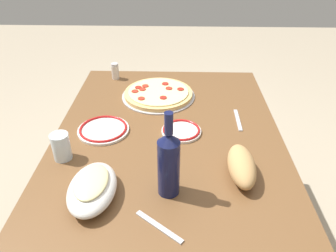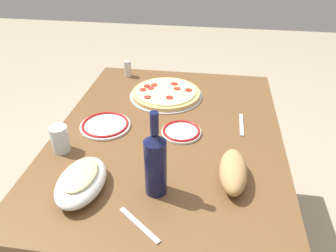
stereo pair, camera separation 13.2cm
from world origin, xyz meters
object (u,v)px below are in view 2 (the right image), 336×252
Objects in this scene: wine_bottle at (155,162)px; side_plate_far at (105,125)px; dining_table at (168,155)px; side_plate_near at (181,132)px; water_glass at (60,139)px; pepperoni_pizza at (166,93)px; baked_pasta_dish at (81,180)px; spice_shaker at (128,69)px; bread_loaf at (233,171)px.

side_plate_far is at bearing 39.29° from wine_bottle.
dining_table is 0.30m from side_plate_far.
side_plate_near is (0.34, -0.04, -0.11)m from wine_bottle.
water_glass is 0.47m from side_plate_near.
water_glass is 0.49× the size of side_plate_far.
wine_bottle is at bearing -174.01° from pepperoni_pizza.
pepperoni_pizza is at bearing 10.30° from dining_table.
side_plate_near is (0.37, -0.28, -0.03)m from baked_pasta_dish.
side_plate_near is at bearing -7.27° from wine_bottle.
wine_bottle is 0.91m from spice_shaker.
side_plate_far is at bearing 89.25° from side_plate_near.
wine_bottle is at bearing -112.25° from water_glass.
baked_pasta_dish is 1.47× the size of side_plate_near.
side_plate_near is at bearing -160.42° from pepperoni_pizza.
water_glass is (-0.18, 0.38, 0.17)m from dining_table.
bread_loaf is at bearing -141.48° from side_plate_near.
pepperoni_pizza is 3.45× the size of water_glass.
bread_loaf reaches higher than side_plate_far.
spice_shaker is (0.20, 0.24, 0.03)m from pepperoni_pizza.
pepperoni_pizza is at bearing 5.99° from wine_bottle.
dining_table is at bearing 87.31° from side_plate_near.
spice_shaker reaches higher than side_plate_far.
water_glass reaches higher than baked_pasta_dish.
side_plate_far is (0.37, 0.04, -0.03)m from baked_pasta_dish.
side_plate_near is 0.32m from bread_loaf.
wine_bottle is 0.27m from bread_loaf.
wine_bottle is 1.40× the size of side_plate_far.
wine_bottle is at bearing -159.87° from spice_shaker.
spice_shaker reaches higher than baked_pasta_dish.
baked_pasta_dish is at bearing -175.24° from spice_shaker.
water_glass is 0.48× the size of bread_loaf.
baked_pasta_dish reaches higher than side_plate_near.
side_plate_far is 0.97× the size of bread_loaf.
spice_shaker reaches higher than dining_table.
baked_pasta_dish is 1.10× the size of bread_loaf.
side_plate_far is (-0.31, 0.21, -0.01)m from pepperoni_pizza.
dining_table is 5.61× the size of bread_loaf.
bread_loaf is at bearing -96.85° from water_glass.
pepperoni_pizza is 0.37m from side_plate_far.
pepperoni_pizza reaches higher than side_plate_near.
pepperoni_pizza is 0.66m from wine_bottle.
pepperoni_pizza is at bearing 28.93° from bread_loaf.
spice_shaker is at bearing 30.42° from dining_table.
baked_pasta_dish is 0.25m from water_glass.
water_glass is at bearing 83.15° from bread_loaf.
side_plate_near is (0.18, -0.44, -0.04)m from water_glass.
pepperoni_pizza is 1.20× the size of wine_bottle.
pepperoni_pizza is at bearing 19.58° from side_plate_near.
side_plate_near reaches higher than dining_table.
wine_bottle is at bearing 172.73° from side_plate_near.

